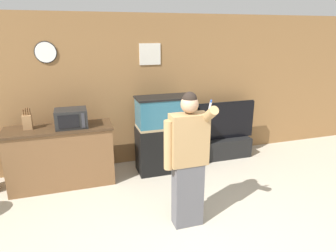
# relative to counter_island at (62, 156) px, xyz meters

# --- Properties ---
(wall_back_paneled) EXTENTS (10.00, 0.08, 2.60)m
(wall_back_paneled) POSITION_rel_counter_island_xyz_m (1.38, 0.57, 0.83)
(wall_back_paneled) COLOR olive
(wall_back_paneled) RESTS_ON ground_plane
(counter_island) EXTENTS (1.57, 0.56, 0.94)m
(counter_island) POSITION_rel_counter_island_xyz_m (0.00, 0.00, 0.00)
(counter_island) COLOR brown
(counter_island) RESTS_ON ground_plane
(microwave) EXTENTS (0.46, 0.37, 0.27)m
(microwave) POSITION_rel_counter_island_xyz_m (0.20, -0.04, 0.60)
(microwave) COLOR black
(microwave) RESTS_ON counter_island
(knife_block) EXTENTS (0.12, 0.11, 0.31)m
(knife_block) POSITION_rel_counter_island_xyz_m (-0.41, 0.05, 0.58)
(knife_block) COLOR olive
(knife_block) RESTS_ON counter_island
(aquarium_on_stand) EXTENTS (0.93, 0.46, 1.30)m
(aquarium_on_stand) POSITION_rel_counter_island_xyz_m (1.66, 0.02, 0.18)
(aquarium_on_stand) COLOR black
(aquarium_on_stand) RESTS_ON ground_plane
(tv_on_stand) EXTENTS (1.14, 0.40, 1.07)m
(tv_on_stand) POSITION_rel_counter_island_xyz_m (2.93, 0.23, -0.16)
(tv_on_stand) COLOR black
(tv_on_stand) RESTS_ON ground_plane
(person_standing) EXTENTS (0.53, 0.40, 1.67)m
(person_standing) POSITION_rel_counter_island_xyz_m (1.47, -1.54, 0.40)
(person_standing) COLOR #515156
(person_standing) RESTS_ON ground_plane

